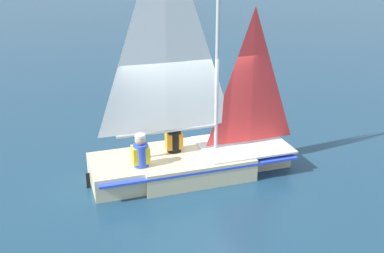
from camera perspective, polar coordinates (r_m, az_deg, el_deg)
The scene contains 4 objects.
ground_plane at distance 10.55m, azimuth 0.00°, elevation -5.45°, with size 260.00×260.00×0.00m, color navy.
sailboat_main at distance 10.24m, azimuth -0.24°, elevation -2.06°, with size 4.47×3.49×5.40m.
sailor_helm at distance 10.35m, azimuth -2.14°, elevation -2.16°, with size 0.42×0.41×1.16m.
sailor_crew at distance 9.75m, azimuth -6.07°, elevation -3.85°, with size 0.42×0.41×1.16m.
Camera 1 is at (1.85, -9.19, 4.84)m, focal length 45.00 mm.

